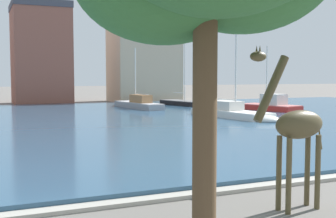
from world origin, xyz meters
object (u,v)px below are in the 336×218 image
sailboat_red (267,106)px  mooring_bollard (211,187)px  giraffe_statue (296,128)px  sailboat_black (186,104)px  sailboat_grey (135,105)px  sailboat_white (235,114)px

sailboat_red → mooring_bollard: bearing=-129.1°
giraffe_statue → sailboat_red: size_ratio=0.60×
mooring_bollard → sailboat_black: bearing=65.5°
sailboat_black → mooring_bollard: 35.32m
sailboat_grey → mooring_bollard: (-8.38, -30.83, -0.30)m
sailboat_white → sailboat_grey: sailboat_white is taller
giraffe_statue → sailboat_red: 31.03m
giraffe_statue → mooring_bollard: (-1.31, 2.05, -1.89)m
mooring_bollard → sailboat_white: bearing=56.0°
giraffe_statue → mooring_bollard: giraffe_statue is taller
sailboat_grey → mooring_bollard: sailboat_grey is taller
sailboat_grey → sailboat_red: 12.97m
sailboat_black → mooring_bollard: (-14.65, -32.14, -0.15)m
sailboat_grey → mooring_bollard: bearing=-105.2°
sailboat_white → mooring_bollard: sailboat_white is taller
giraffe_statue → mooring_bollard: 3.08m
sailboat_grey → sailboat_red: sailboat_red is taller
sailboat_white → sailboat_red: (6.93, 5.50, 0.05)m
sailboat_white → mooring_bollard: size_ratio=18.30×
giraffe_statue → sailboat_red: sailboat_red is taller
sailboat_grey → sailboat_red: bearing=-35.0°
giraffe_statue → sailboat_red: (17.69, 25.44, -1.57)m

